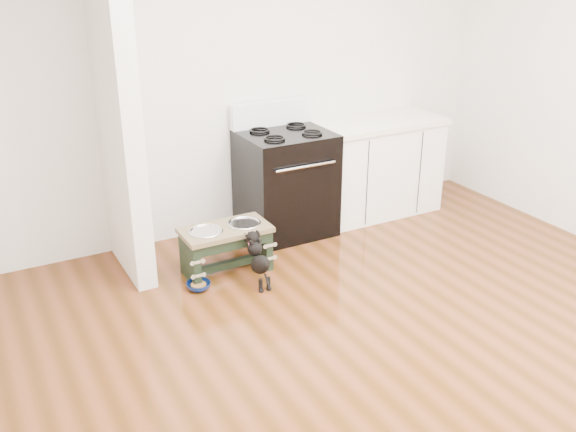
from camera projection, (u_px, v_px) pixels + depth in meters
The scene contains 8 objects.
ground at pixel (415, 364), 3.99m from camera, with size 5.00×5.00×0.00m, color #49280D.
room_shell at pixel (438, 107), 3.36m from camera, with size 5.00×5.00×5.00m.
partition_wall at pixel (116, 103), 4.64m from camera, with size 0.15×0.80×2.70m, color silver.
oven_range at pixel (286, 181), 5.66m from camera, with size 0.76×0.69×1.14m.
cabinet_run at pixel (375, 167), 6.11m from camera, with size 1.24×0.64×0.91m.
dog_feeder at pixel (226, 241), 5.01m from camera, with size 0.69×0.37×0.39m.
puppy at pixel (258, 258), 4.83m from camera, with size 0.12×0.36×0.42m.
floor_bowl at pixel (199, 286), 4.84m from camera, with size 0.20×0.20×0.06m.
Camera 1 is at (-2.28, -2.53, 2.40)m, focal length 40.00 mm.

